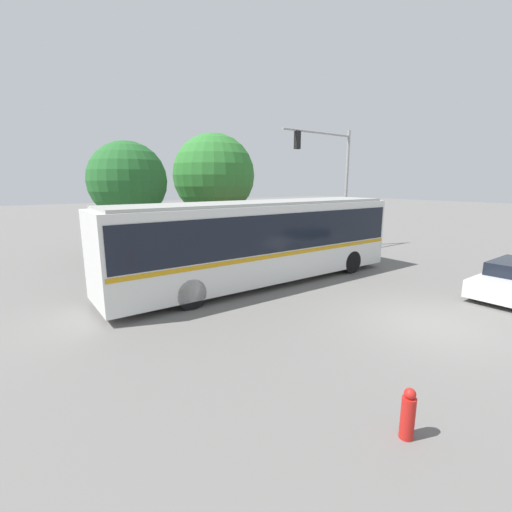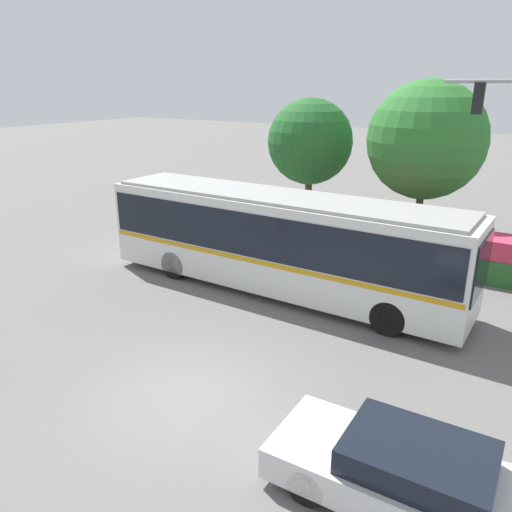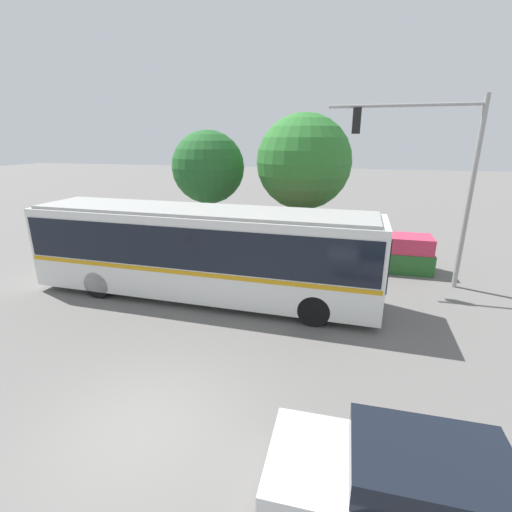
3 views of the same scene
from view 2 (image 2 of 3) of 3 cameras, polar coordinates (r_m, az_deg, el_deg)
ground_plane at (r=11.63m, az=-7.80°, el=-15.46°), size 140.00×140.00×0.00m
city_bus at (r=16.25m, az=2.53°, el=2.20°), size 12.43×2.78×3.24m
sedan_foreground at (r=9.12m, az=17.17°, el=-22.85°), size 4.57×1.89×1.21m
flowering_hedge at (r=19.57m, az=20.48°, el=0.62°), size 8.72×1.47×1.55m
street_tree_left at (r=23.63m, az=6.19°, el=12.82°), size 3.91×3.91×5.99m
street_tree_centre at (r=22.08m, az=18.88°, el=12.38°), size 4.83×4.83×6.78m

